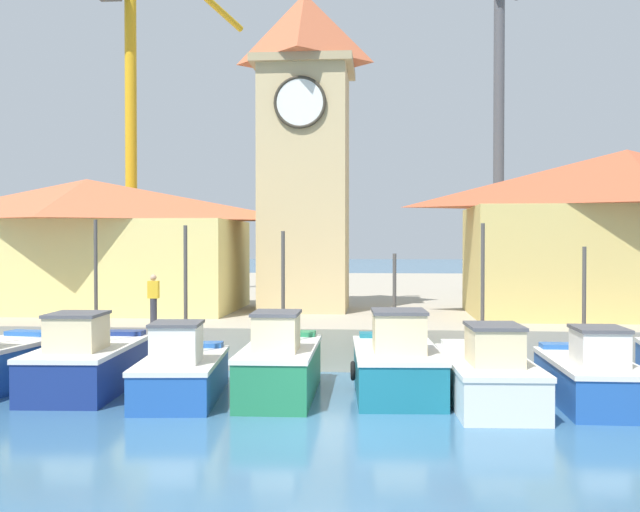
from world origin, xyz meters
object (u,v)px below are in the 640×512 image
object	(u,v)px
fishing_boat_left_inner	(88,362)
port_crane_near	(499,130)
fishing_boat_center	(280,365)
fishing_boat_mid_left	(182,372)
port_crane_far	(135,157)
fishing_boat_mid_right	(396,364)
clock_tower	(305,143)
fishing_boat_right_inner	(487,375)
warehouse_left	(87,243)
dock_worker_near_tower	(153,298)
warehouse_right	(626,231)
fishing_boat_right_outer	(590,376)

from	to	relation	value
fishing_boat_left_inner	port_crane_near	world-z (taller)	port_crane_near
fishing_boat_center	port_crane_near	xyz separation A→B (m)	(8.78, 20.96, 9.03)
fishing_boat_mid_left	port_crane_far	size ratio (longest dim) A/B	0.25
fishing_boat_mid_right	port_crane_far	size ratio (longest dim) A/B	0.28
clock_tower	port_crane_near	size ratio (longest dim) A/B	0.63
fishing_boat_mid_right	fishing_boat_center	bearing A→B (deg)	-169.80
fishing_boat_right_inner	warehouse_left	distance (m)	17.42
dock_worker_near_tower	fishing_boat_left_inner	bearing A→B (deg)	-97.17
fishing_boat_mid_right	warehouse_right	size ratio (longest dim) A/B	0.44
clock_tower	warehouse_right	size ratio (longest dim) A/B	1.22
fishing_boat_left_inner	port_crane_far	world-z (taller)	port_crane_far
fishing_boat_mid_right	port_crane_near	xyz separation A→B (m)	(5.79, 20.42, 9.05)
fishing_boat_mid_right	port_crane_near	world-z (taller)	port_crane_near
fishing_boat_center	port_crane_near	size ratio (longest dim) A/B	0.22
warehouse_right	port_crane_near	size ratio (longest dim) A/B	0.52
fishing_boat_mid_right	fishing_boat_right_inner	distance (m)	2.40
port_crane_far	fishing_boat_mid_right	bearing A→B (deg)	-52.19
fishing_boat_right_outer	warehouse_right	xyz separation A→B (m)	(3.60, 8.69, 3.66)
fishing_boat_center	dock_worker_near_tower	bearing A→B (deg)	136.64
fishing_boat_right_outer	dock_worker_near_tower	size ratio (longest dim) A/B	2.81
warehouse_left	port_crane_near	distance (m)	21.94
fishing_boat_mid_right	fishing_boat_right_inner	world-z (taller)	fishing_boat_right_inner
fishing_boat_right_outer	port_crane_near	xyz separation A→B (m)	(1.08, 21.25, 9.14)
warehouse_right	dock_worker_near_tower	xyz separation A→B (m)	(-16.00, -3.96, -2.20)
fishing_boat_left_inner	fishing_boat_mid_left	world-z (taller)	fishing_boat_left_inner
fishing_boat_center	warehouse_left	world-z (taller)	warehouse_left
clock_tower	warehouse_left	bearing A→B (deg)	-176.41
fishing_boat_right_inner	port_crane_near	world-z (taller)	port_crane_near
port_crane_far	dock_worker_near_tower	world-z (taller)	port_crane_far
clock_tower	port_crane_near	xyz separation A→B (m)	(9.15, 11.07, 2.03)
fishing_boat_right_inner	port_crane_near	xyz separation A→B (m)	(3.57, 21.33, 9.13)
clock_tower	warehouse_left	size ratio (longest dim) A/B	1.14
fishing_boat_center	port_crane_far	size ratio (longest dim) A/B	0.27
fishing_boat_mid_left	fishing_boat_center	distance (m)	2.50
fishing_boat_center	warehouse_right	bearing A→B (deg)	36.62
fishing_boat_right_inner	warehouse_left	size ratio (longest dim) A/B	0.44
fishing_boat_left_inner	fishing_boat_center	distance (m)	5.23
fishing_boat_right_outer	fishing_boat_mid_right	bearing A→B (deg)	169.99
fishing_boat_mid_left	fishing_boat_right_inner	xyz separation A→B (m)	(7.66, 0.11, 0.02)
fishing_boat_right_outer	port_crane_near	distance (m)	23.16
port_crane_far	warehouse_left	bearing A→B (deg)	-86.77
clock_tower	fishing_boat_mid_right	bearing A→B (deg)	-70.25
fishing_boat_mid_right	fishing_boat_left_inner	bearing A→B (deg)	-178.41
fishing_boat_left_inner	fishing_boat_right_inner	world-z (taller)	fishing_boat_left_inner
fishing_boat_right_outer	clock_tower	size ratio (longest dim) A/B	0.33
warehouse_left	warehouse_right	world-z (taller)	warehouse_right
fishing_boat_left_inner	warehouse_right	distance (m)	18.74
clock_tower	port_crane_near	bearing A→B (deg)	50.42
fishing_boat_right_inner	clock_tower	bearing A→B (deg)	118.53
warehouse_left	warehouse_right	size ratio (longest dim) A/B	1.07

